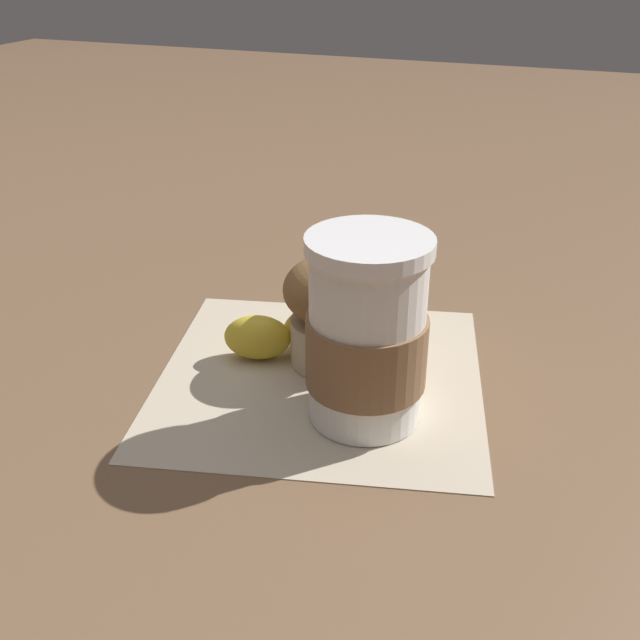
{
  "coord_description": "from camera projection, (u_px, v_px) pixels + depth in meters",
  "views": [
    {
      "loc": [
        -0.17,
        0.45,
        0.3
      ],
      "look_at": [
        0.0,
        0.0,
        0.05
      ],
      "focal_mm": 42.0,
      "sensor_mm": 36.0,
      "label": 1
    }
  ],
  "objects": [
    {
      "name": "muffin",
      "position": [
        329.0,
        307.0,
        0.56
      ],
      "size": [
        0.07,
        0.07,
        0.09
      ],
      "color": "beige",
      "rests_on": "paper_napkin"
    },
    {
      "name": "ground_plane",
      "position": [
        320.0,
        377.0,
        0.57
      ],
      "size": [
        3.0,
        3.0,
        0.0
      ],
      "primitive_type": "plane",
      "color": "brown"
    },
    {
      "name": "coffee_cup",
      "position": [
        367.0,
        336.0,
        0.49
      ],
      "size": [
        0.08,
        0.08,
        0.13
      ],
      "color": "white",
      "rests_on": "paper_napkin"
    },
    {
      "name": "banana",
      "position": [
        316.0,
        323.0,
        0.6
      ],
      "size": [
        0.11,
        0.13,
        0.04
      ],
      "color": "yellow",
      "rests_on": "paper_napkin"
    },
    {
      "name": "paper_napkin",
      "position": [
        320.0,
        377.0,
        0.57
      ],
      "size": [
        0.29,
        0.29,
        0.0
      ],
      "primitive_type": "cube",
      "rotation": [
        0.0,
        0.0,
        0.24
      ],
      "color": "beige",
      "rests_on": "ground_plane"
    }
  ]
}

